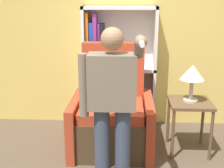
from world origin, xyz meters
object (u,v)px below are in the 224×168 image
at_px(side_table, 190,110).
at_px(table_lamp, 192,74).
at_px(person_standing, 112,99).
at_px(bookcase, 111,71).
at_px(armchair, 112,117).

height_order(side_table, table_lamp, table_lamp).
bearing_deg(person_standing, bookcase, 93.75).
bearing_deg(armchair, person_standing, -87.15).
bearing_deg(side_table, armchair, 175.09).
distance_m(bookcase, table_lamp, 1.24).
bearing_deg(bookcase, person_standing, -86.25).
distance_m(bookcase, armchair, 0.79).
xyz_separation_m(side_table, table_lamp, (-0.00, -0.00, 0.43)).
bearing_deg(armchair, table_lamp, -4.91).
bearing_deg(table_lamp, person_standing, -140.06).
xyz_separation_m(bookcase, side_table, (0.98, -0.74, -0.28)).
xyz_separation_m(bookcase, person_standing, (0.10, -1.48, 0.08)).
relative_size(armchair, table_lamp, 2.90).
relative_size(bookcase, person_standing, 1.08).
bearing_deg(table_lamp, armchair, 175.09).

